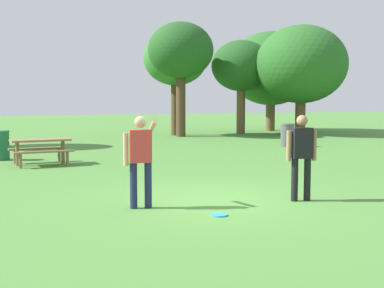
# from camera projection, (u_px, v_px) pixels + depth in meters

# --- Properties ---
(ground_plane) EXTENTS (120.00, 120.00, 0.00)m
(ground_plane) POSITION_uv_depth(u_px,v_px,m) (215.00, 200.00, 9.65)
(ground_plane) COLOR #4C8438
(person_thrower) EXTENTS (0.60, 0.29, 1.64)m
(person_thrower) POSITION_uv_depth(u_px,v_px,m) (301.00, 152.00, 9.49)
(person_thrower) COLOR black
(person_thrower) RESTS_ON ground
(person_catcher) EXTENTS (0.70, 0.65, 1.64)m
(person_catcher) POSITION_uv_depth(u_px,v_px,m) (141.00, 154.00, 8.85)
(person_catcher) COLOR #1E234C
(person_catcher) RESTS_ON ground
(frisbee) EXTENTS (0.29, 0.29, 0.03)m
(frisbee) POSITION_uv_depth(u_px,v_px,m) (219.00, 215.00, 8.33)
(frisbee) COLOR #2D9EDB
(frisbee) RESTS_ON ground
(picnic_table_near) EXTENTS (1.78, 1.52, 0.77)m
(picnic_table_near) POSITION_uv_depth(u_px,v_px,m) (40.00, 146.00, 14.93)
(picnic_table_near) COLOR olive
(picnic_table_near) RESTS_ON ground
(trash_can_beside_table) EXTENTS (0.59, 0.59, 0.96)m
(trash_can_beside_table) POSITION_uv_depth(u_px,v_px,m) (287.00, 135.00, 20.91)
(trash_can_beside_table) COLOR #515156
(trash_can_beside_table) RESTS_ON ground
(trash_can_further_along) EXTENTS (0.59, 0.59, 0.96)m
(trash_can_further_along) POSITION_uv_depth(u_px,v_px,m) (0.00, 145.00, 16.11)
(trash_can_further_along) COLOR #1E663D
(trash_can_further_along) RESTS_ON ground
(tree_broad_center) EXTENTS (3.47, 3.47, 6.05)m
(tree_broad_center) POSITION_uv_depth(u_px,v_px,m) (181.00, 51.00, 26.36)
(tree_broad_center) COLOR #4C3823
(tree_broad_center) RESTS_ON ground
(tree_far_right) EXTENTS (3.53, 3.53, 5.75)m
(tree_far_right) POSITION_uv_depth(u_px,v_px,m) (175.00, 59.00, 27.51)
(tree_far_right) COLOR #4C3823
(tree_far_right) RESTS_ON ground
(tree_slender_mid) EXTENTS (3.46, 3.46, 5.40)m
(tree_slender_mid) POSITION_uv_depth(u_px,v_px,m) (241.00, 67.00, 28.89)
(tree_slender_mid) COLOR brown
(tree_slender_mid) RESTS_ON ground
(tree_back_left) EXTENTS (5.05, 5.05, 6.07)m
(tree_back_left) POSITION_uv_depth(u_px,v_px,m) (301.00, 65.00, 27.57)
(tree_back_left) COLOR brown
(tree_back_left) RESTS_ON ground
(tree_back_right) EXTENTS (5.47, 5.47, 6.28)m
(tree_back_right) POSITION_uv_depth(u_px,v_px,m) (271.00, 69.00, 31.69)
(tree_back_right) COLOR brown
(tree_back_right) RESTS_ON ground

